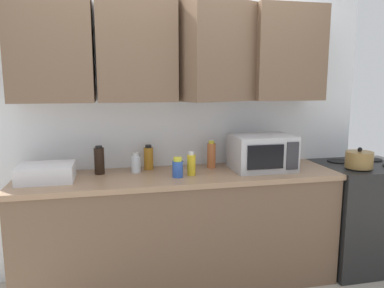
{
  "coord_description": "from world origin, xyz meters",
  "views": [
    {
      "loc": [
        -0.5,
        -2.99,
        1.59
      ],
      "look_at": [
        0.1,
        -0.25,
        1.12
      ],
      "focal_mm": 34.27,
      "sensor_mm": 36.0,
      "label": 1
    }
  ],
  "objects_px": {
    "bottle_yellow_mustard": "(191,164)",
    "bottle_white_jar": "(295,153)",
    "dish_rack": "(46,173)",
    "bottle_soy_dark": "(99,160)",
    "microwave": "(262,152)",
    "bottle_amber_vinegar": "(149,158)",
    "stove_range": "(361,214)",
    "bottle_spice_jar": "(211,155)",
    "bottle_clear_tall": "(136,163)",
    "kettle": "(359,160)",
    "bottle_blue_cleaner": "(178,168)"
  },
  "relations": [
    {
      "from": "bottle_spice_jar",
      "to": "bottle_amber_vinegar",
      "type": "height_order",
      "value": "bottle_spice_jar"
    },
    {
      "from": "bottle_clear_tall",
      "to": "bottle_blue_cleaner",
      "type": "height_order",
      "value": "bottle_clear_tall"
    },
    {
      "from": "kettle",
      "to": "microwave",
      "type": "bearing_deg",
      "value": 168.54
    },
    {
      "from": "microwave",
      "to": "bottle_spice_jar",
      "type": "distance_m",
      "value": 0.41
    },
    {
      "from": "microwave",
      "to": "bottle_amber_vinegar",
      "type": "distance_m",
      "value": 0.91
    },
    {
      "from": "stove_range",
      "to": "bottle_amber_vinegar",
      "type": "distance_m",
      "value": 1.92
    },
    {
      "from": "bottle_soy_dark",
      "to": "stove_range",
      "type": "bearing_deg",
      "value": -3.84
    },
    {
      "from": "dish_rack",
      "to": "bottle_soy_dark",
      "type": "relative_size",
      "value": 1.74
    },
    {
      "from": "microwave",
      "to": "bottle_amber_vinegar",
      "type": "xyz_separation_m",
      "value": [
        -0.89,
        0.21,
        -0.05
      ]
    },
    {
      "from": "microwave",
      "to": "bottle_white_jar",
      "type": "relative_size",
      "value": 3.17
    },
    {
      "from": "bottle_soy_dark",
      "to": "microwave",
      "type": "bearing_deg",
      "value": -5.92
    },
    {
      "from": "bottle_spice_jar",
      "to": "bottle_clear_tall",
      "type": "xyz_separation_m",
      "value": [
        -0.62,
        -0.03,
        -0.03
      ]
    },
    {
      "from": "dish_rack",
      "to": "bottle_spice_jar",
      "type": "distance_m",
      "value": 1.26
    },
    {
      "from": "stove_range",
      "to": "bottle_soy_dark",
      "type": "relative_size",
      "value": 4.18
    },
    {
      "from": "dish_rack",
      "to": "bottle_white_jar",
      "type": "height_order",
      "value": "bottle_white_jar"
    },
    {
      "from": "stove_range",
      "to": "bottle_yellow_mustard",
      "type": "height_order",
      "value": "bottle_yellow_mustard"
    },
    {
      "from": "kettle",
      "to": "bottle_white_jar",
      "type": "distance_m",
      "value": 0.53
    },
    {
      "from": "kettle",
      "to": "bottle_blue_cleaner",
      "type": "xyz_separation_m",
      "value": [
        -1.48,
        0.06,
        -0.01
      ]
    },
    {
      "from": "bottle_amber_vinegar",
      "to": "kettle",
      "type": "bearing_deg",
      "value": -12.51
    },
    {
      "from": "bottle_yellow_mustard",
      "to": "bottle_white_jar",
      "type": "bearing_deg",
      "value": 15.53
    },
    {
      "from": "stove_range",
      "to": "dish_rack",
      "type": "relative_size",
      "value": 2.4
    },
    {
      "from": "kettle",
      "to": "bottle_yellow_mustard",
      "type": "relative_size",
      "value": 1.17
    },
    {
      "from": "bottle_soy_dark",
      "to": "bottle_white_jar",
      "type": "bearing_deg",
      "value": 3.25
    },
    {
      "from": "kettle",
      "to": "dish_rack",
      "type": "height_order",
      "value": "kettle"
    },
    {
      "from": "kettle",
      "to": "bottle_soy_dark",
      "type": "bearing_deg",
      "value": 171.96
    },
    {
      "from": "bottle_spice_jar",
      "to": "bottle_soy_dark",
      "type": "xyz_separation_m",
      "value": [
        -0.89,
        -0.02,
        -0.0
      ]
    },
    {
      "from": "bottle_spice_jar",
      "to": "bottle_clear_tall",
      "type": "bearing_deg",
      "value": -177.29
    },
    {
      "from": "bottle_spice_jar",
      "to": "bottle_blue_cleaner",
      "type": "height_order",
      "value": "bottle_spice_jar"
    },
    {
      "from": "stove_range",
      "to": "bottle_soy_dark",
      "type": "bearing_deg",
      "value": 176.16
    },
    {
      "from": "microwave",
      "to": "dish_rack",
      "type": "xyz_separation_m",
      "value": [
        -1.63,
        0.0,
        -0.08
      ]
    },
    {
      "from": "microwave",
      "to": "bottle_yellow_mustard",
      "type": "height_order",
      "value": "microwave"
    },
    {
      "from": "bottle_clear_tall",
      "to": "bottle_white_jar",
      "type": "relative_size",
      "value": 1.03
    },
    {
      "from": "bottle_amber_vinegar",
      "to": "stove_range",
      "type": "bearing_deg",
      "value": -7.11
    },
    {
      "from": "microwave",
      "to": "bottle_amber_vinegar",
      "type": "bearing_deg",
      "value": 166.59
    },
    {
      "from": "stove_range",
      "to": "microwave",
      "type": "relative_size",
      "value": 1.9
    },
    {
      "from": "microwave",
      "to": "bottle_clear_tall",
      "type": "distance_m",
      "value": 1.0
    },
    {
      "from": "kettle",
      "to": "bottle_soy_dark",
      "type": "distance_m",
      "value": 2.06
    },
    {
      "from": "stove_range",
      "to": "bottle_spice_jar",
      "type": "distance_m",
      "value": 1.44
    },
    {
      "from": "dish_rack",
      "to": "bottle_soy_dark",
      "type": "height_order",
      "value": "bottle_soy_dark"
    },
    {
      "from": "kettle",
      "to": "dish_rack",
      "type": "relative_size",
      "value": 0.56
    },
    {
      "from": "stove_range",
      "to": "bottle_white_jar",
      "type": "bearing_deg",
      "value": 155.36
    },
    {
      "from": "bottle_yellow_mustard",
      "to": "bottle_blue_cleaner",
      "type": "height_order",
      "value": "bottle_yellow_mustard"
    },
    {
      "from": "bottle_yellow_mustard",
      "to": "bottle_clear_tall",
      "type": "xyz_separation_m",
      "value": [
        -0.4,
        0.17,
        -0.01
      ]
    },
    {
      "from": "bottle_white_jar",
      "to": "microwave",
      "type": "bearing_deg",
      "value": -151.1
    },
    {
      "from": "bottle_spice_jar",
      "to": "bottle_amber_vinegar",
      "type": "bearing_deg",
      "value": 172.94
    },
    {
      "from": "bottle_clear_tall",
      "to": "dish_rack",
      "type": "bearing_deg",
      "value": -169.67
    },
    {
      "from": "stove_range",
      "to": "bottle_amber_vinegar",
      "type": "height_order",
      "value": "bottle_amber_vinegar"
    },
    {
      "from": "bottle_blue_cleaner",
      "to": "bottle_white_jar",
      "type": "bearing_deg",
      "value": 16.01
    },
    {
      "from": "bottle_clear_tall",
      "to": "stove_range",
      "type": "bearing_deg",
      "value": -4.02
    },
    {
      "from": "dish_rack",
      "to": "microwave",
      "type": "bearing_deg",
      "value": -0.11
    }
  ]
}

